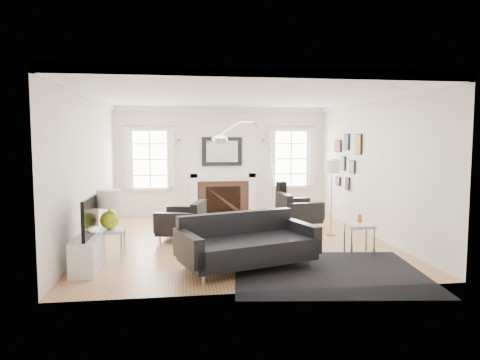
{
  "coord_description": "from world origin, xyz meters",
  "views": [
    {
      "loc": [
        -1.05,
        -8.18,
        1.91
      ],
      "look_at": [
        0.11,
        0.3,
        1.14
      ],
      "focal_mm": 32.0,
      "sensor_mm": 36.0,
      "label": 1
    }
  ],
  "objects": [
    {
      "name": "gallery_wall",
      "position": [
        2.72,
        1.3,
        1.53
      ],
      "size": [
        0.04,
        1.73,
        1.29
      ],
      "color": "black",
      "rests_on": "right_wall"
    },
    {
      "name": "mantel_mirror",
      "position": [
        0.0,
        2.95,
        1.65
      ],
      "size": [
        1.05,
        0.07,
        0.75
      ],
      "color": "black",
      "rests_on": "back_wall"
    },
    {
      "name": "window_left",
      "position": [
        -1.85,
        2.95,
        1.46
      ],
      "size": [
        1.24,
        0.15,
        1.62
      ],
      "color": "white",
      "rests_on": "back_wall"
    },
    {
      "name": "right_wall",
      "position": [
        2.75,
        0.0,
        1.4
      ],
      "size": [
        0.04,
        6.0,
        2.8
      ],
      "primitive_type": "cube",
      "color": "silver",
      "rests_on": "floor"
    },
    {
      "name": "coffee_table",
      "position": [
        0.28,
        -0.91,
        0.43
      ],
      "size": [
        1.03,
        1.03,
        0.46
      ],
      "color": "silver",
      "rests_on": "floor"
    },
    {
      "name": "orange_vase",
      "position": [
        1.91,
        -1.43,
        0.61
      ],
      "size": [
        0.1,
        0.1,
        0.16
      ],
      "color": "#B45917",
      "rests_on": "nesting_table"
    },
    {
      "name": "armchair_left",
      "position": [
        -1.02,
        0.1,
        0.34
      ],
      "size": [
        1.03,
        1.1,
        0.62
      ],
      "color": "black",
      "rests_on": "floor"
    },
    {
      "name": "sofa",
      "position": [
        -0.11,
        -1.92,
        0.36
      ],
      "size": [
        2.22,
        1.52,
        0.67
      ],
      "color": "black",
      "rests_on": "floor"
    },
    {
      "name": "arc_floor_lamp",
      "position": [
        0.5,
        1.71,
        1.34
      ],
      "size": [
        1.75,
        1.62,
        2.48
      ],
      "color": "silver",
      "rests_on": "floor"
    },
    {
      "name": "crown_molding",
      "position": [
        0.0,
        0.0,
        2.74
      ],
      "size": [
        5.5,
        6.0,
        0.12
      ],
      "primitive_type": "cube",
      "color": "white",
      "rests_on": "back_wall"
    },
    {
      "name": "left_wall",
      "position": [
        -2.75,
        0.0,
        1.4
      ],
      "size": [
        0.04,
        6.0,
        2.8
      ],
      "primitive_type": "cube",
      "color": "silver",
      "rests_on": "floor"
    },
    {
      "name": "area_rug",
      "position": [
        1.05,
        -2.34,
        0.01
      ],
      "size": [
        2.98,
        2.59,
        0.01
      ],
      "primitive_type": "cube",
      "rotation": [
        0.0,
        0.0,
        -0.13
      ],
      "color": "black",
      "rests_on": "floor"
    },
    {
      "name": "side_table_left",
      "position": [
        -2.2,
        -1.24,
        0.41
      ],
      "size": [
        0.47,
        0.47,
        0.51
      ],
      "color": "silver",
      "rests_on": "floor"
    },
    {
      "name": "back_wall",
      "position": [
        0.0,
        3.0,
        1.4
      ],
      "size": [
        5.5,
        0.04,
        2.8
      ],
      "primitive_type": "cube",
      "color": "silver",
      "rests_on": "floor"
    },
    {
      "name": "floor",
      "position": [
        0.0,
        0.0,
        0.0
      ],
      "size": [
        6.0,
        6.0,
        0.0
      ],
      "primitive_type": "plane",
      "color": "#915D3C",
      "rests_on": "ground"
    },
    {
      "name": "window_right",
      "position": [
        1.85,
        2.95,
        1.46
      ],
      "size": [
        1.24,
        0.15,
        1.62
      ],
      "color": "white",
      "rests_on": "back_wall"
    },
    {
      "name": "ceiling",
      "position": [
        0.0,
        0.0,
        2.8
      ],
      "size": [
        5.5,
        6.0,
        0.02
      ],
      "primitive_type": "cube",
      "color": "white",
      "rests_on": "back_wall"
    },
    {
      "name": "front_wall",
      "position": [
        0.0,
        -3.0,
        1.4
      ],
      "size": [
        5.5,
        0.04,
        2.8
      ],
      "primitive_type": "cube",
      "color": "silver",
      "rests_on": "floor"
    },
    {
      "name": "tv_unit",
      "position": [
        -2.44,
        -1.7,
        0.33
      ],
      "size": [
        0.35,
        1.0,
        1.09
      ],
      "color": "white",
      "rests_on": "floor"
    },
    {
      "name": "fireplace",
      "position": [
        0.0,
        2.79,
        0.54
      ],
      "size": [
        1.7,
        0.69,
        1.11
      ],
      "color": "white",
      "rests_on": "floor"
    },
    {
      "name": "stick_floor_lamp",
      "position": [
        1.96,
        0.1,
        1.32
      ],
      "size": [
        0.31,
        0.31,
        1.53
      ],
      "color": "#B5823E",
      "rests_on": "floor"
    },
    {
      "name": "nesting_table",
      "position": [
        1.91,
        -1.43,
        0.41
      ],
      "size": [
        0.47,
        0.4,
        0.52
      ],
      "color": "silver",
      "rests_on": "floor"
    },
    {
      "name": "speaker_tower",
      "position": [
        1.28,
        1.62,
        0.48
      ],
      "size": [
        0.23,
        0.23,
        0.96
      ],
      "primitive_type": "cube",
      "rotation": [
        0.0,
        0.0,
        0.25
      ],
      "color": "black",
      "rests_on": "floor"
    },
    {
      "name": "armchair_right",
      "position": [
        1.49,
        1.01,
        0.35
      ],
      "size": [
        0.92,
        1.01,
        0.63
      ],
      "color": "black",
      "rests_on": "floor"
    },
    {
      "name": "gourd_lamp",
      "position": [
        -2.2,
        -1.24,
        0.88
      ],
      "size": [
        0.4,
        0.4,
        0.63
      ],
      "color": "#ABCA19",
      "rests_on": "side_table_left"
    }
  ]
}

